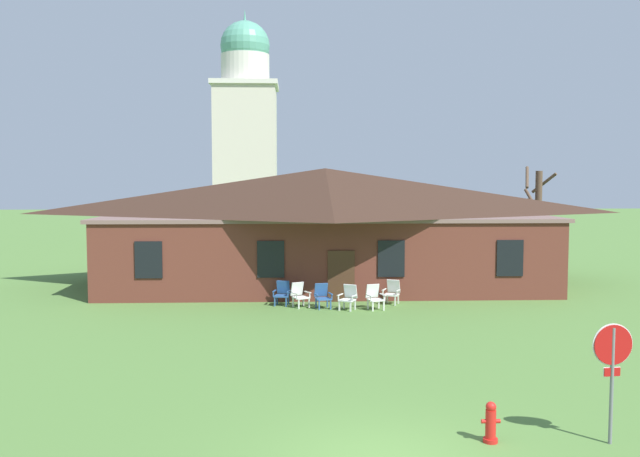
# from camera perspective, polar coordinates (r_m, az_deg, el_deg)

# --- Properties ---
(brick_building) EXTENTS (20.41, 10.40, 5.52)m
(brick_building) POSITION_cam_1_polar(r_m,az_deg,el_deg) (32.28, 0.45, 0.32)
(brick_building) COLOR brown
(brick_building) RESTS_ON ground
(dome_tower) EXTENTS (5.18, 5.18, 18.27)m
(dome_tower) POSITION_cam_1_polar(r_m,az_deg,el_deg) (54.23, -6.30, 7.70)
(dome_tower) COLOR beige
(dome_tower) RESTS_ON ground
(stop_sign) EXTENTS (0.80, 0.12, 2.31)m
(stop_sign) POSITION_cam_1_polar(r_m,az_deg,el_deg) (14.01, 23.51, -10.14)
(stop_sign) COLOR slate
(stop_sign) RESTS_ON ground
(lawn_chair_by_porch) EXTENTS (0.72, 0.76, 0.96)m
(lawn_chair_by_porch) POSITION_cam_1_polar(r_m,az_deg,el_deg) (26.91, -3.21, -5.43)
(lawn_chair_by_porch) COLOR #2D5693
(lawn_chair_by_porch) RESTS_ON ground
(lawn_chair_near_door) EXTENTS (0.82, 0.86, 0.96)m
(lawn_chair_near_door) POSITION_cam_1_polar(r_m,az_deg,el_deg) (26.49, -1.75, -5.58)
(lawn_chair_near_door) COLOR silver
(lawn_chair_near_door) RESTS_ON ground
(lawn_chair_left_end) EXTENTS (0.73, 0.78, 0.96)m
(lawn_chair_left_end) POSITION_cam_1_polar(r_m,az_deg,el_deg) (26.22, 0.20, -5.68)
(lawn_chair_left_end) COLOR #2D5693
(lawn_chair_left_end) RESTS_ON ground
(lawn_chair_middle) EXTENTS (0.82, 0.85, 0.96)m
(lawn_chair_middle) POSITION_cam_1_polar(r_m,az_deg,el_deg) (25.96, 2.43, -5.79)
(lawn_chair_middle) COLOR white
(lawn_chair_middle) RESTS_ON ground
(lawn_chair_right_end) EXTENTS (0.75, 0.81, 0.96)m
(lawn_chair_right_end) POSITION_cam_1_polar(r_m,az_deg,el_deg) (26.08, 4.63, -5.75)
(lawn_chair_right_end) COLOR silver
(lawn_chair_right_end) RESTS_ON ground
(lawn_chair_far_side) EXTENTS (0.80, 0.84, 0.96)m
(lawn_chair_far_side) POSITION_cam_1_polar(r_m,az_deg,el_deg) (27.28, 6.12, -5.32)
(lawn_chair_far_side) COLOR silver
(lawn_chair_far_side) RESTS_ON ground
(bare_tree_beside_building) EXTENTS (1.93, 1.70, 5.69)m
(bare_tree_beside_building) POSITION_cam_1_polar(r_m,az_deg,el_deg) (37.85, 17.88, 1.01)
(bare_tree_beside_building) COLOR brown
(bare_tree_beside_building) RESTS_ON ground
(fire_hydrant) EXTENTS (0.36, 0.28, 0.79)m
(fire_hydrant) POSITION_cam_1_polar(r_m,az_deg,el_deg) (13.72, 14.24, -15.66)
(fire_hydrant) COLOR red
(fire_hydrant) RESTS_ON ground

